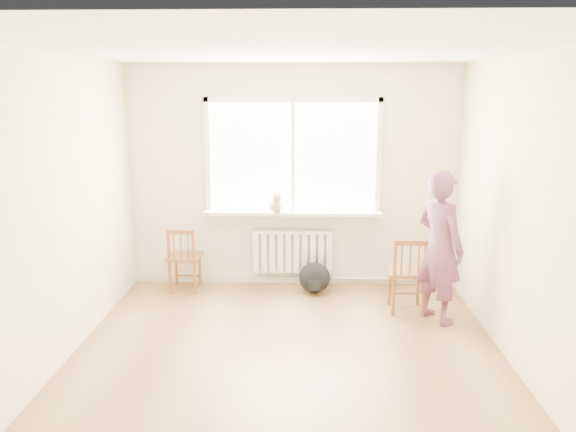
# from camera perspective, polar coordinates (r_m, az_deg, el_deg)

# --- Properties ---
(floor) EXTENTS (4.50, 4.50, 0.00)m
(floor) POSITION_cam_1_polar(r_m,az_deg,el_deg) (5.12, -0.14, -15.20)
(floor) COLOR olive
(floor) RESTS_ON ground
(ceiling) EXTENTS (4.50, 4.50, 0.00)m
(ceiling) POSITION_cam_1_polar(r_m,az_deg,el_deg) (4.53, -0.16, 16.57)
(ceiling) COLOR white
(ceiling) RESTS_ON back_wall
(back_wall) EXTENTS (4.00, 0.01, 2.70)m
(back_wall) POSITION_cam_1_polar(r_m,az_deg,el_deg) (6.85, 0.50, 3.96)
(back_wall) COLOR beige
(back_wall) RESTS_ON ground
(window) EXTENTS (2.12, 0.05, 1.42)m
(window) POSITION_cam_1_polar(r_m,az_deg,el_deg) (6.78, 0.50, 6.53)
(window) COLOR white
(window) RESTS_ON back_wall
(windowsill) EXTENTS (2.15, 0.22, 0.04)m
(windowsill) POSITION_cam_1_polar(r_m,az_deg,el_deg) (6.82, 0.47, 0.33)
(windowsill) COLOR white
(windowsill) RESTS_ON back_wall
(radiator) EXTENTS (1.00, 0.12, 0.55)m
(radiator) POSITION_cam_1_polar(r_m,az_deg,el_deg) (6.96, 0.47, -3.59)
(radiator) COLOR white
(radiator) RESTS_ON back_wall
(heating_pipe) EXTENTS (1.40, 0.04, 0.04)m
(heating_pipe) POSITION_cam_1_polar(r_m,az_deg,el_deg) (7.18, 10.55, -6.30)
(heating_pipe) COLOR silver
(heating_pipe) RESTS_ON back_wall
(baseboard) EXTENTS (4.00, 0.03, 0.08)m
(baseboard) POSITION_cam_1_polar(r_m,az_deg,el_deg) (7.15, 0.48, -6.49)
(baseboard) COLOR beige
(baseboard) RESTS_ON ground
(chair_left) EXTENTS (0.40, 0.38, 0.79)m
(chair_left) POSITION_cam_1_polar(r_m,az_deg,el_deg) (6.87, -10.54, -4.36)
(chair_left) COLOR brown
(chair_left) RESTS_ON floor
(chair_right) EXTENTS (0.43, 0.41, 0.85)m
(chair_right) POSITION_cam_1_polar(r_m,az_deg,el_deg) (6.26, 12.05, -5.86)
(chair_right) COLOR brown
(chair_right) RESTS_ON floor
(person) EXTENTS (0.64, 0.70, 1.60)m
(person) POSITION_cam_1_polar(r_m,az_deg,el_deg) (6.03, 15.15, -3.07)
(person) COLOR #BE433F
(person) RESTS_ON floor
(cat) EXTENTS (0.22, 0.43, 0.29)m
(cat) POSITION_cam_1_polar(r_m,az_deg,el_deg) (6.71, -1.19, 1.33)
(cat) COLOR beige
(cat) RESTS_ON windowsill
(backpack) EXTENTS (0.45, 0.39, 0.38)m
(backpack) POSITION_cam_1_polar(r_m,az_deg,el_deg) (6.78, 2.71, -6.28)
(backpack) COLOR black
(backpack) RESTS_ON floor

